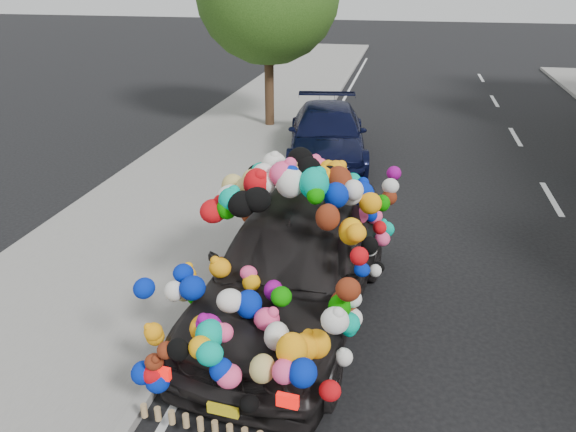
# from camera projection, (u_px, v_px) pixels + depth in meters

# --- Properties ---
(ground) EXTENTS (100.00, 100.00, 0.00)m
(ground) POSITION_uv_depth(u_px,v_px,m) (367.00, 303.00, 8.42)
(ground) COLOR black
(ground) RESTS_ON ground
(sidewalk) EXTENTS (4.00, 60.00, 0.12)m
(sidewalk) POSITION_uv_depth(u_px,v_px,m) (104.00, 270.00, 9.20)
(sidewalk) COLOR gray
(sidewalk) RESTS_ON ground
(kerb) EXTENTS (0.15, 60.00, 0.13)m
(kerb) POSITION_uv_depth(u_px,v_px,m) (218.00, 283.00, 8.83)
(kerb) COLOR gray
(kerb) RESTS_ON ground
(plush_art_car) EXTENTS (2.86, 5.42, 2.36)m
(plush_art_car) POSITION_uv_depth(u_px,v_px,m) (294.00, 239.00, 7.63)
(plush_art_car) COLOR black
(plush_art_car) RESTS_ON ground
(navy_sedan) EXTENTS (2.64, 5.00, 1.38)m
(navy_sedan) POSITION_uv_depth(u_px,v_px,m) (327.00, 135.00, 14.37)
(navy_sedan) COLOR black
(navy_sedan) RESTS_ON ground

